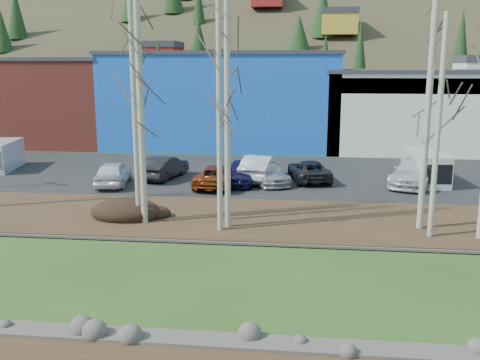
# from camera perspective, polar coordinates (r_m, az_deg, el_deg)

# --- Properties ---
(near_bank_rocks) EXTENTS (80.00, 0.80, 0.50)m
(near_bank_rocks) POSITION_cam_1_polar(r_m,az_deg,el_deg) (14.66, 2.15, -17.16)
(near_bank_rocks) COLOR #47423D
(near_bank_rocks) RESTS_ON ground
(river) EXTENTS (80.00, 8.00, 0.90)m
(river) POSITION_cam_1_polar(r_m,az_deg,el_deg) (18.34, 3.16, -10.90)
(river) COLOR black
(river) RESTS_ON ground
(far_bank_rocks) EXTENTS (80.00, 0.80, 0.46)m
(far_bank_rocks) POSITION_cam_1_polar(r_m,az_deg,el_deg) (22.16, 3.81, -6.76)
(far_bank_rocks) COLOR #47423D
(far_bank_rocks) RESTS_ON ground
(far_bank) EXTENTS (80.00, 7.00, 0.15)m
(far_bank) POSITION_cam_1_polar(r_m,az_deg,el_deg) (25.19, 4.17, -4.24)
(far_bank) COLOR #382616
(far_bank) RESTS_ON ground
(parking_lot) EXTENTS (80.00, 14.00, 0.14)m
(parking_lot) POSITION_cam_1_polar(r_m,az_deg,el_deg) (35.38, 4.91, 0.53)
(parking_lot) COLOR black
(parking_lot) RESTS_ON ground
(building_brick) EXTENTS (16.32, 12.24, 7.80)m
(building_brick) POSITION_cam_1_polar(r_m,az_deg,el_deg) (54.77, -20.75, 7.97)
(building_brick) COLOR #9B3B32
(building_brick) RESTS_ON ground
(building_blue) EXTENTS (20.40, 12.24, 8.30)m
(building_blue) POSITION_cam_1_polar(r_m,az_deg,el_deg) (49.23, -1.57, 8.65)
(building_blue) COLOR blue
(building_blue) RESTS_ON ground
(building_white) EXTENTS (18.36, 12.24, 6.80)m
(building_white) POSITION_cam_1_polar(r_m,az_deg,el_deg) (50.02, 19.47, 7.16)
(building_white) COLOR silver
(building_white) RESTS_ON ground
(hillside) EXTENTS (160.00, 72.00, 35.00)m
(hillside) POSITION_cam_1_polar(r_m,az_deg,el_deg) (94.22, 6.27, 18.39)
(hillside) COLOR #322C1F
(hillside) RESTS_ON ground
(dirt_mound) EXTENTS (3.35, 2.37, 0.66)m
(dirt_mound) POSITION_cam_1_polar(r_m,az_deg,el_deg) (25.78, -12.07, -3.17)
(dirt_mound) COLOR black
(dirt_mound) RESTS_ON far_bank
(birch_1) EXTENTS (0.22, 0.22, 11.89)m
(birch_1) POSITION_cam_1_polar(r_m,az_deg,el_deg) (24.23, -11.30, 9.37)
(birch_1) COLOR beige
(birch_1) RESTS_ON far_bank
(birch_2) EXTENTS (0.29, 0.29, 9.83)m
(birch_2) POSITION_cam_1_polar(r_m,az_deg,el_deg) (23.95, -10.54, 6.90)
(birch_2) COLOR beige
(birch_2) RESTS_ON far_bank
(birch_3) EXTENTS (0.23, 0.23, 9.70)m
(birch_3) POSITION_cam_1_polar(r_m,az_deg,el_deg) (22.46, -2.23, 6.59)
(birch_3) COLOR beige
(birch_3) RESTS_ON far_bank
(birch_4) EXTENTS (0.25, 0.25, 10.48)m
(birch_4) POSITION_cam_1_polar(r_m,az_deg,el_deg) (22.88, -1.35, 7.68)
(birch_4) COLOR beige
(birch_4) RESTS_ON far_bank
(birch_5) EXTENTS (0.21, 0.21, 8.01)m
(birch_5) POSITION_cam_1_polar(r_m,az_deg,el_deg) (24.11, -1.43, 4.96)
(birch_5) COLOR beige
(birch_5) RESTS_ON far_bank
(birch_6) EXTENTS (0.22, 0.22, 9.05)m
(birch_6) POSITION_cam_1_polar(r_m,az_deg,el_deg) (23.00, 20.37, 5.16)
(birch_6) COLOR beige
(birch_6) RESTS_ON far_bank
(birch_8) EXTENTS (0.27, 0.27, 10.14)m
(birch_8) POSITION_cam_1_polar(r_m,az_deg,el_deg) (24.00, 19.40, 6.81)
(birch_8) COLOR beige
(birch_8) RESTS_ON far_bank
(car_0) EXTENTS (2.35, 4.48, 1.45)m
(car_0) POSITION_cam_1_polar(r_m,az_deg,el_deg) (32.74, -13.40, 0.72)
(car_0) COLOR white
(car_0) RESTS_ON parking_lot
(car_1) EXTENTS (2.38, 4.56, 1.43)m
(car_1) POSITION_cam_1_polar(r_m,az_deg,el_deg) (34.09, -8.07, 1.36)
(car_1) COLOR black
(car_1) RESTS_ON parking_lot
(car_2) EXTENTS (2.54, 4.80, 1.29)m
(car_2) POSITION_cam_1_polar(r_m,az_deg,el_deg) (31.51, -2.36, 0.45)
(car_2) COLOR #8D3712
(car_2) RESTS_ON parking_lot
(car_3) EXTENTS (3.30, 4.81, 1.29)m
(car_3) POSITION_cam_1_polar(r_m,az_deg,el_deg) (32.49, 2.98, 0.81)
(car_3) COLOR #A0A2A8
(car_3) RESTS_ON parking_lot
(car_4) EXTENTS (1.73, 4.20, 1.42)m
(car_4) POSITION_cam_1_polar(r_m,az_deg,el_deg) (32.18, 0.07, 0.83)
(car_4) COLOR #161447
(car_4) RESTS_ON parking_lot
(car_5) EXTENTS (2.45, 5.09, 1.61)m
(car_5) POSITION_cam_1_polar(r_m,az_deg,el_deg) (33.25, 2.21, 1.35)
(car_5) COLOR silver
(car_5) RESTS_ON parking_lot
(car_6) EXTENTS (2.97, 4.90, 1.27)m
(car_6) POSITION_cam_1_polar(r_m,az_deg,el_deg) (33.40, 7.37, 1.02)
(car_6) COLOR #252427
(car_6) RESTS_ON parking_lot
(car_7) EXTENTS (4.08, 5.85, 1.57)m
(car_7) POSITION_cam_1_polar(r_m,az_deg,el_deg) (33.55, 18.10, 0.82)
(car_7) COLOR silver
(car_7) RESTS_ON parking_lot
(van_white) EXTENTS (2.20, 4.43, 1.87)m
(van_white) POSITION_cam_1_polar(r_m,az_deg,el_deg) (34.19, 19.26, 1.20)
(van_white) COLOR silver
(van_white) RESTS_ON parking_lot
(van_grey) EXTENTS (2.65, 4.68, 1.93)m
(van_grey) POSITION_cam_1_polar(r_m,az_deg,el_deg) (40.01, -24.25, 2.36)
(van_grey) COLOR silver
(van_grey) RESTS_ON parking_lot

